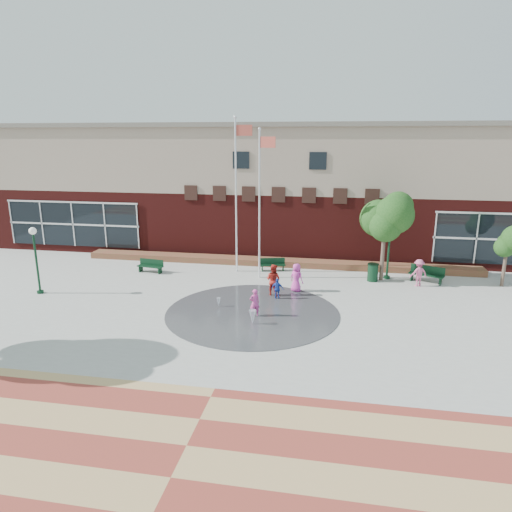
% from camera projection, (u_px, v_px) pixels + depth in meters
% --- Properties ---
extents(ground, '(120.00, 120.00, 0.00)m').
position_uv_depth(ground, '(239.00, 339.00, 19.26)').
color(ground, '#666056').
rests_on(ground, ground).
extents(plaza_concrete, '(46.00, 18.00, 0.01)m').
position_uv_depth(plaza_concrete, '(256.00, 306.00, 23.07)').
color(plaza_concrete, '#A8A8A0').
rests_on(plaza_concrete, ground).
extents(paver_band, '(46.00, 6.00, 0.01)m').
position_uv_depth(paver_band, '(187.00, 446.00, 12.59)').
color(paver_band, '#99392D').
rests_on(paver_band, ground).
extents(splash_pad, '(8.40, 8.40, 0.01)m').
position_uv_depth(splash_pad, '(252.00, 313.00, 22.12)').
color(splash_pad, '#383A3D').
rests_on(splash_pad, ground).
extents(library_building, '(44.40, 10.40, 9.20)m').
position_uv_depth(library_building, '(287.00, 186.00, 34.73)').
color(library_building, '#4E1210').
rests_on(library_building, ground).
extents(flower_bed, '(26.00, 1.20, 0.40)m').
position_uv_depth(flower_bed, '(276.00, 265.00, 30.31)').
color(flower_bed, '#A9242F').
rests_on(flower_bed, ground).
extents(flagpole_left, '(1.11, 0.18, 9.47)m').
position_uv_depth(flagpole_left, '(237.00, 188.00, 27.57)').
color(flagpole_left, white).
rests_on(flagpole_left, ground).
extents(flagpole_right, '(1.04, 0.41, 8.80)m').
position_uv_depth(flagpole_right, '(260.00, 197.00, 26.37)').
color(flagpole_right, white).
rests_on(flagpole_right, ground).
extents(lamp_left, '(0.39, 0.39, 3.67)m').
position_uv_depth(lamp_left, '(35.00, 253.00, 24.29)').
color(lamp_left, '#0F331D').
rests_on(lamp_left, ground).
extents(lamp_right, '(0.42, 0.42, 4.00)m').
position_uv_depth(lamp_right, '(390.00, 238.00, 26.82)').
color(lamp_right, '#0F331D').
rests_on(lamp_right, ground).
extents(bench_left, '(1.71, 0.71, 0.83)m').
position_uv_depth(bench_left, '(150.00, 268.00, 28.60)').
color(bench_left, '#0F331D').
rests_on(bench_left, ground).
extents(bench_mid, '(1.66, 0.82, 0.80)m').
position_uv_depth(bench_mid, '(273.00, 267.00, 28.97)').
color(bench_mid, '#0F331D').
rests_on(bench_mid, ground).
extents(bench_right, '(2.00, 1.27, 0.98)m').
position_uv_depth(bench_right, '(426.00, 277.00, 26.63)').
color(bench_right, '#0F331D').
rests_on(bench_right, ground).
extents(trash_can, '(0.65, 0.65, 1.07)m').
position_uv_depth(trash_can, '(373.00, 272.00, 26.83)').
color(trash_can, '#0F331D').
rests_on(trash_can, ground).
extents(tree_mid, '(3.23, 3.23, 5.46)m').
position_uv_depth(tree_mid, '(386.00, 214.00, 26.16)').
color(tree_mid, '#4B392F').
rests_on(tree_mid, ground).
extents(tree_small_right, '(2.06, 2.06, 3.52)m').
position_uv_depth(tree_small_right, '(508.00, 243.00, 25.39)').
color(tree_small_right, '#4B392F').
rests_on(tree_small_right, ground).
extents(water_jet_a, '(0.34, 0.34, 0.66)m').
position_uv_depth(water_jet_a, '(253.00, 325.00, 20.74)').
color(water_jet_a, white).
rests_on(water_jet_a, ground).
extents(water_jet_b, '(0.21, 0.21, 0.46)m').
position_uv_depth(water_jet_b, '(219.00, 307.00, 22.85)').
color(water_jet_b, white).
rests_on(water_jet_b, ground).
extents(child_splash, '(0.60, 0.54, 1.36)m').
position_uv_depth(child_splash, '(255.00, 303.00, 21.52)').
color(child_splash, '#D34198').
rests_on(child_splash, ground).
extents(adult_red, '(1.02, 0.92, 1.73)m').
position_uv_depth(adult_red, '(273.00, 280.00, 24.36)').
color(adult_red, red).
rests_on(adult_red, ground).
extents(adult_pink, '(0.93, 0.82, 1.59)m').
position_uv_depth(adult_pink, '(296.00, 278.00, 24.98)').
color(adult_pink, '#DE3EB0').
rests_on(adult_pink, ground).
extents(child_blue, '(0.69, 0.36, 1.13)m').
position_uv_depth(child_blue, '(277.00, 289.00, 23.85)').
color(child_blue, '#2343B5').
rests_on(child_blue, ground).
extents(person_bench, '(1.16, 0.89, 1.58)m').
position_uv_depth(person_bench, '(419.00, 273.00, 25.88)').
color(person_bench, '#D65B88').
rests_on(person_bench, ground).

